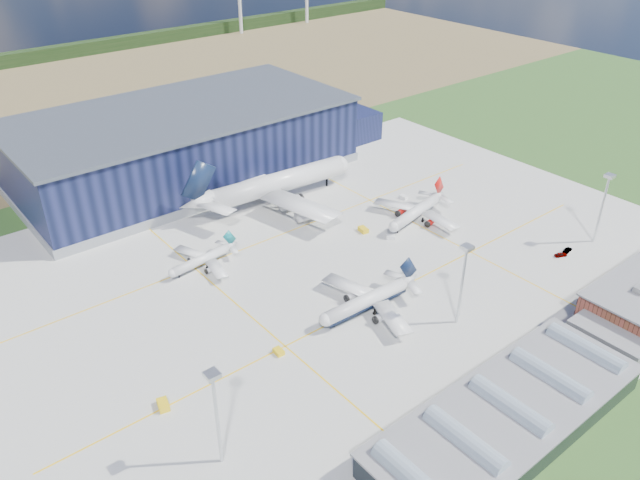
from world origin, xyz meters
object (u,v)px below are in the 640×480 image
(gse_cart_b, at_px, (391,237))
(light_mast_west, at_px, (215,404))
(light_mast_center, at_px, (464,272))
(airliner_widebody, at_px, (278,173))
(car_a, at_px, (561,255))
(gse_tug_b, at_px, (279,352))
(gse_tug_c, at_px, (363,230))
(airliner_navy, at_px, (366,295))
(car_b, at_px, (568,250))
(airliner_red, at_px, (416,207))
(gse_tug_a, at_px, (163,405))
(gse_cart_a, at_px, (404,197))
(hangar, at_px, (190,145))
(airliner_regional, at_px, (200,256))
(light_mast_east, at_px, (604,197))

(gse_cart_b, bearing_deg, light_mast_west, 156.77)
(light_mast_center, distance_m, airliner_widebody, 85.25)
(car_a, bearing_deg, airliner_widebody, 51.82)
(gse_tug_b, height_order, gse_tug_c, gse_tug_c)
(airliner_navy, xyz_separation_m, airliner_widebody, (19.87, 67.00, 5.32))
(airliner_navy, bearing_deg, gse_tug_b, 0.23)
(gse_cart_b, bearing_deg, car_a, -99.61)
(airliner_widebody, bearing_deg, gse_cart_b, -70.23)
(car_a, height_order, car_b, car_b)
(gse_cart_b, height_order, car_b, car_b)
(gse_cart_b, bearing_deg, airliner_red, -36.47)
(airliner_red, xyz_separation_m, airliner_widebody, (-26.43, 40.67, 5.43))
(light_mast_west, height_order, airliner_red, light_mast_west)
(gse_tug_a, xyz_separation_m, car_a, (121.51, -18.81, -0.11))
(gse_tug_a, xyz_separation_m, gse_cart_b, (89.17, 21.06, -0.17))
(airliner_navy, xyz_separation_m, gse_tug_b, (-27.52, 0.84, -4.89))
(gse_tug_a, relative_size, gse_cart_a, 1.29)
(gse_tug_c, distance_m, gse_cart_b, 9.46)
(hangar, xyz_separation_m, airliner_widebody, (11.79, -39.80, -0.79))
(hangar, xyz_separation_m, airliner_red, (38.23, -80.47, -6.22))
(gse_cart_b, bearing_deg, hangar, 57.33)
(airliner_navy, distance_m, gse_cart_b, 39.88)
(airliner_navy, relative_size, gse_tug_c, 9.73)
(gse_tug_b, relative_size, car_b, 0.70)
(light_mast_west, height_order, gse_tug_a, light_mast_west)
(hangar, height_order, airliner_red, hangar)
(airliner_widebody, bearing_deg, hangar, 110.75)
(hangar, relative_size, gse_tug_a, 39.60)
(airliner_regional, xyz_separation_m, gse_cart_b, (54.99, -22.71, -3.43))
(hangar, xyz_separation_m, gse_tug_c, (20.11, -74.92, -10.86))
(airliner_regional, bearing_deg, airliner_widebody, -159.85)
(airliner_widebody, distance_m, gse_tug_b, 82.02)
(hangar, distance_m, airliner_navy, 107.28)
(light_mast_west, relative_size, car_a, 5.97)
(light_mast_west, bearing_deg, light_mast_east, 0.00)
(gse_cart_a, bearing_deg, gse_tug_c, -169.38)
(light_mast_center, xyz_separation_m, light_mast_east, (65.00, 0.00, 0.00))
(light_mast_east, bearing_deg, gse_cart_a, 112.96)
(light_mast_east, relative_size, car_a, 5.97)
(light_mast_center, height_order, gse_tug_c, light_mast_center)
(car_b, bearing_deg, airliner_widebody, 21.24)
(airliner_red, relative_size, gse_tug_c, 9.54)
(light_mast_center, xyz_separation_m, gse_cart_b, (16.76, 41.25, -14.84))
(light_mast_east, xyz_separation_m, airliner_red, (-33.96, 44.33, -10.04))
(airliner_regional, bearing_deg, light_mast_west, 57.59)
(airliner_widebody, bearing_deg, car_a, -57.73)
(airliner_widebody, height_order, gse_cart_a, airliner_widebody)
(airliner_red, height_order, car_a, airliner_red)
(hangar, relative_size, airliner_widebody, 2.18)
(gse_cart_a, bearing_deg, hangar, 118.51)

